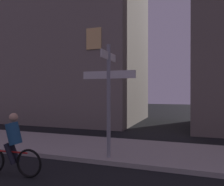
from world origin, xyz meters
TOP-DOWN VIEW (x-y plane):
  - sidewalk_kerb at (0.00, 7.31)m, footprint 40.00×3.21m
  - signpost at (-0.67, 6.08)m, footprint 1.71×1.24m
  - cyclist at (-2.59, 4.14)m, footprint 1.82×0.35m

SIDE VIEW (x-z plane):
  - sidewalk_kerb at x=0.00m, z-range 0.00..0.14m
  - cyclist at x=-2.59m, z-range -0.06..1.55m
  - signpost at x=-0.67m, z-range 0.45..3.92m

